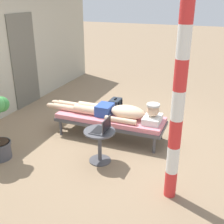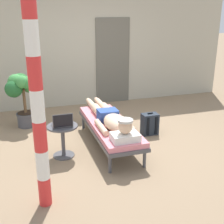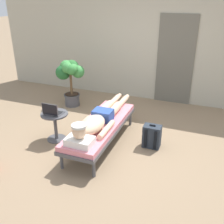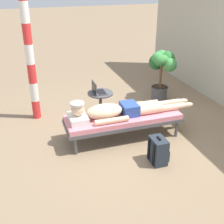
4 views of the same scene
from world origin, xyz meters
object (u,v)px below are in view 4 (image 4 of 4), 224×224
at_px(person_reclining, 118,110).
at_px(porch_post, 30,54).
at_px(lounge_chair, 123,119).
at_px(potted_plant, 162,66).
at_px(laptop, 98,90).
at_px(side_table, 100,101).
at_px(backpack, 158,151).

distance_m(person_reclining, porch_post, 1.89).
height_order(lounge_chair, potted_plant, potted_plant).
bearing_deg(potted_plant, laptop, -71.31).
bearing_deg(porch_post, person_reclining, 45.27).
distance_m(side_table, porch_post, 1.53).
distance_m(lounge_chair, potted_plant, 1.97).
relative_size(lounge_chair, potted_plant, 1.84).
height_order(person_reclining, backpack, person_reclining).
bearing_deg(lounge_chair, backpack, 15.60).
distance_m(person_reclining, laptop, 0.83).
bearing_deg(person_reclining, potted_plant, 132.64).
xyz_separation_m(side_table, porch_post, (-0.41, -1.17, 0.89)).
bearing_deg(side_table, potted_plant, 109.27).
distance_m(person_reclining, potted_plant, 2.01).
xyz_separation_m(side_table, laptop, (0.00, -0.05, 0.23)).
bearing_deg(potted_plant, side_table, -70.73).
height_order(side_table, backpack, side_table).
bearing_deg(laptop, side_table, 90.00).
bearing_deg(lounge_chair, potted_plant, 134.47).
distance_m(person_reclining, side_table, 0.84).
distance_m(potted_plant, porch_post, 2.76).
bearing_deg(side_table, laptop, -90.00).
height_order(lounge_chair, laptop, laptop).
xyz_separation_m(backpack, potted_plant, (-2.21, 1.14, 0.53)).
height_order(person_reclining, side_table, person_reclining).
bearing_deg(laptop, potted_plant, 108.69).
relative_size(laptop, backpack, 0.73).
bearing_deg(laptop, person_reclining, 8.00).
relative_size(side_table, laptop, 1.69).
xyz_separation_m(person_reclining, laptop, (-0.82, -0.11, 0.06)).
bearing_deg(lounge_chair, porch_post, -132.70).
relative_size(person_reclining, side_table, 4.15).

